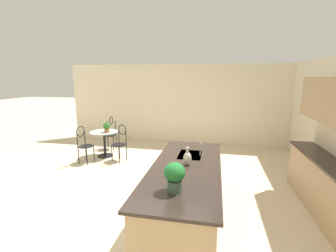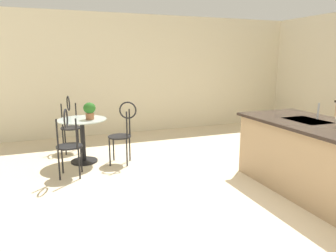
{
  "view_description": "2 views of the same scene",
  "coord_description": "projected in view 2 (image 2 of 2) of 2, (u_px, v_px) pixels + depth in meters",
  "views": [
    {
      "loc": [
        3.74,
        1.26,
        2.28
      ],
      "look_at": [
        -1.12,
        0.27,
        1.24
      ],
      "focal_mm": 25.18,
      "sensor_mm": 36.0,
      "label": 1
    },
    {
      "loc": [
        2.86,
        -2.3,
        1.72
      ],
      "look_at": [
        -0.94,
        -0.85,
        0.83
      ],
      "focal_mm": 33.19,
      "sensor_mm": 36.0,
      "label": 2
    }
  ],
  "objects": [
    {
      "name": "wall_left_window",
      "position": [
        152.0,
        74.0,
        7.38
      ],
      "size": [
        0.12,
        7.8,
        2.7
      ],
      "primitive_type": "cube",
      "color": "beige",
      "rests_on": "ground"
    },
    {
      "name": "bistro_table",
      "position": [
        83.0,
        136.0,
        5.17
      ],
      "size": [
        0.8,
        0.8,
        0.74
      ],
      "color": "black",
      "rests_on": "ground"
    },
    {
      "name": "sink_faucet",
      "position": [
        318.0,
        111.0,
        4.14
      ],
      "size": [
        0.02,
        0.02,
        0.22
      ],
      "primitive_type": "cylinder",
      "color": "#B2B5BA",
      "rests_on": "kitchen_island"
    },
    {
      "name": "ground_plane",
      "position": [
        261.0,
        203.0,
        3.78
      ],
      "size": [
        40.0,
        40.0,
        0.0
      ],
      "primitive_type": "plane",
      "color": "beige"
    },
    {
      "name": "chair_near_window",
      "position": [
        70.0,
        121.0,
        5.78
      ],
      "size": [
        0.5,
        0.42,
        1.04
      ],
      "color": "black",
      "rests_on": "ground"
    },
    {
      "name": "potted_plant_on_table",
      "position": [
        90.0,
        110.0,
        5.06
      ],
      "size": [
        0.2,
        0.2,
        0.28
      ],
      "color": "#9E603D",
      "rests_on": "bistro_table"
    },
    {
      "name": "chair_toward_desk",
      "position": [
        68.0,
        140.0,
        4.47
      ],
      "size": [
        0.51,
        0.45,
        1.04
      ],
      "color": "black",
      "rests_on": "ground"
    },
    {
      "name": "chair_by_island",
      "position": [
        123.0,
        130.0,
        5.09
      ],
      "size": [
        0.5,
        0.52,
        1.04
      ],
      "color": "black",
      "rests_on": "ground"
    }
  ]
}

